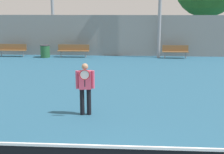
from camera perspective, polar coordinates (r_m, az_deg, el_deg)
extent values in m
cube|color=white|center=(5.42, 4.14, -12.73)|extent=(10.91, 0.04, 0.05)
cylinder|color=black|center=(9.82, -5.48, -4.55)|extent=(0.14, 0.14, 0.84)
cylinder|color=black|center=(9.81, -4.24, -4.54)|extent=(0.14, 0.14, 0.84)
cube|color=#DB4C6B|center=(9.63, -4.94, -0.53)|extent=(0.41, 0.24, 0.57)
cylinder|color=#DB4C6B|center=(9.64, -6.38, -0.49)|extent=(0.10, 0.10, 0.56)
cylinder|color=#DB4C6B|center=(9.62, -3.49, -0.47)|extent=(0.10, 0.10, 0.56)
sphere|color=tan|center=(9.54, -4.98, 1.91)|extent=(0.20, 0.20, 0.20)
cylinder|color=black|center=(9.36, -5.00, -1.12)|extent=(0.03, 0.03, 0.22)
torus|color=red|center=(9.31, -5.03, 0.41)|extent=(0.31, 0.06, 0.31)
cylinder|color=silver|center=(9.31, -5.03, 0.41)|extent=(0.27, 0.04, 0.27)
cube|color=brown|center=(21.28, -7.10, 4.76)|extent=(2.13, 0.40, 0.04)
cylinder|color=gray|center=(21.49, -9.32, 4.15)|extent=(0.06, 0.06, 0.41)
cylinder|color=gray|center=(21.17, -4.81, 4.15)|extent=(0.06, 0.06, 0.41)
cube|color=brown|center=(21.43, -7.03, 5.40)|extent=(2.13, 0.04, 0.40)
cube|color=brown|center=(21.09, 11.54, 4.53)|extent=(1.72, 0.40, 0.04)
cylinder|color=gray|center=(21.04, 9.65, 3.96)|extent=(0.06, 0.06, 0.41)
cylinder|color=gray|center=(21.23, 13.36, 3.88)|extent=(0.06, 0.06, 0.41)
cube|color=brown|center=(21.24, 11.50, 5.18)|extent=(1.72, 0.04, 0.40)
cube|color=brown|center=(22.46, -17.81, 4.66)|extent=(1.93, 0.40, 0.04)
cylinder|color=gray|center=(22.79, -19.58, 4.07)|extent=(0.06, 0.06, 0.41)
cylinder|color=gray|center=(22.22, -15.92, 4.11)|extent=(0.06, 0.06, 0.41)
cube|color=brown|center=(22.60, -17.68, 5.28)|extent=(1.93, 0.04, 0.40)
cylinder|color=#235B33|center=(21.56, -12.13, 4.59)|extent=(0.62, 0.62, 0.80)
cylinder|color=#333338|center=(21.51, -12.18, 5.69)|extent=(0.65, 0.65, 0.04)
cube|color=gray|center=(21.71, 3.96, 7.55)|extent=(31.50, 0.06, 2.80)
cylinder|color=brown|center=(28.38, 16.51, 8.46)|extent=(0.33, 0.33, 3.01)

